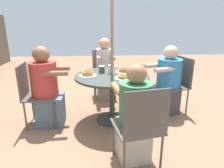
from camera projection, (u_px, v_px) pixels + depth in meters
name	position (u px, v px, depth m)	size (l,w,h in m)	color
ground_plane	(112.00, 120.00, 3.13)	(12.00, 12.00, 0.00)	#8C664C
patio_table	(112.00, 82.00, 2.94)	(1.09, 1.09, 0.72)	#383D38
umbrella_pole	(112.00, 53.00, 2.81)	(0.04, 0.04, 2.08)	#846B4C
patio_chair_north	(34.00, 91.00, 2.84)	(0.48, 0.48, 0.92)	#514C47
diner_north	(47.00, 90.00, 2.86)	(0.39, 0.55, 1.16)	slate
patio_chair_east	(141.00, 124.00, 1.93)	(0.53, 0.53, 0.92)	#514C47
diner_east	(134.00, 118.00, 2.11)	(0.56, 0.42, 1.09)	beige
patio_chair_south	(176.00, 81.00, 3.30)	(0.55, 0.55, 0.92)	#514C47
diner_south	(167.00, 83.00, 3.26)	(0.48, 0.58, 1.12)	#3D3D42
patio_chair_west	(104.00, 70.00, 4.03)	(0.49, 0.49, 0.92)	#514C47
diner_west	(105.00, 71.00, 3.85)	(0.50, 0.35, 1.18)	gray
pancake_plate_a	(124.00, 77.00, 2.72)	(0.26, 0.26, 0.06)	white
pancake_plate_b	(124.00, 71.00, 3.06)	(0.26, 0.26, 0.07)	white
pancake_plate_c	(88.00, 74.00, 2.86)	(0.26, 0.26, 0.07)	white
syrup_bottle	(142.00, 70.00, 2.97)	(0.09, 0.07, 0.14)	#602D0F
coffee_cup	(102.00, 69.00, 3.04)	(0.09, 0.09, 0.11)	#33513D
drinking_glass_a	(110.00, 69.00, 2.98)	(0.07, 0.07, 0.13)	silver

